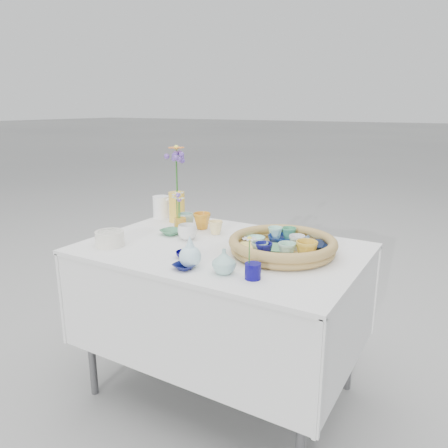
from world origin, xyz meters
The scene contains 34 objects.
ground centered at (0.00, 0.00, 0.00)m, with size 80.00×80.00×0.00m, color #9D9D98.
display_table centered at (0.00, 0.00, 0.00)m, with size 1.26×0.86×0.77m, color silver, non-canonical shape.
wicker_tray centered at (0.28, 0.05, 0.80)m, with size 0.47×0.47×0.08m, color olive, non-canonical shape.
tray_ceramic_0 centered at (0.24, 0.13, 0.80)m, with size 0.13×0.13×0.04m, color navy.
tray_ceramic_1 centered at (0.41, 0.14, 0.80)m, with size 0.12×0.12×0.03m, color #081434.
tray_ceramic_2 centered at (0.42, -0.03, 0.82)m, with size 0.09×0.09×0.08m, color gold.
tray_ceramic_3 centered at (0.28, -0.01, 0.80)m, with size 0.12×0.12×0.03m, color #5A9B67.
tray_ceramic_4 centered at (0.24, -0.09, 0.82)m, with size 0.07×0.07×0.07m, color #93B69B.
tray_ceramic_5 centered at (0.13, 0.09, 0.80)m, with size 0.09×0.09×0.03m, color #9CDBCA.
tray_ceramic_6 centered at (0.19, 0.17, 0.81)m, with size 0.07×0.07×0.06m, color #AAEFD3.
tray_ceramic_7 centered at (0.33, 0.09, 0.82)m, with size 0.07×0.07×0.07m, color silver.
tray_ceramic_8 centered at (0.36, 0.22, 0.80)m, with size 0.08×0.08×0.03m, color #A1C6FF.
tray_ceramic_9 centered at (0.26, -0.09, 0.82)m, with size 0.07×0.07×0.07m, color navy.
tray_ceramic_10 centered at (0.16, -0.03, 0.80)m, with size 0.11×0.11×0.03m, color #FFE06D.
tray_ceramic_11 centered at (0.34, -0.05, 0.82)m, with size 0.07×0.07×0.07m, color #9BD0B5.
tray_ceramic_12 centered at (0.25, 0.19, 0.81)m, with size 0.07×0.07×0.06m, color #419C6A.
loose_ceramic_0 centered at (-0.25, 0.21, 0.81)m, with size 0.09×0.09×0.09m, color orange.
loose_ceramic_1 centered at (-0.14, 0.17, 0.80)m, with size 0.07×0.07×0.07m, color #FFE494.
loose_ceramic_2 centered at (-0.32, 0.04, 0.78)m, with size 0.10×0.10×0.03m, color #41825A.
loose_ceramic_3 centered at (-0.20, 0.02, 0.80)m, with size 0.09×0.09×0.07m, color white.
loose_ceramic_4 centered at (-0.06, -0.20, 0.78)m, with size 0.08×0.08×0.03m, color #04003E.
loose_ceramic_5 centered at (-0.36, 0.22, 0.80)m, with size 0.09×0.09×0.07m, color #A0CBBC.
loose_ceramic_6 centered at (0.02, -0.32, 0.78)m, with size 0.09×0.09×0.02m, color #0C114A.
fluted_bowl centered at (-0.46, -0.25, 0.80)m, with size 0.13×0.13×0.07m, color white, non-canonical shape.
bud_vase_paleblue centered at (0.02, -0.29, 0.83)m, with size 0.09×0.09×0.14m, color #BBE4F2, non-canonical shape.
bud_vase_seafoam centered at (0.18, -0.28, 0.81)m, with size 0.09×0.09×0.10m, color #95C5BD.
bud_vase_cobalt centered at (0.30, -0.27, 0.80)m, with size 0.06×0.06×0.06m, color #0A0460.
single_daisy centered at (0.28, -0.28, 0.87)m, with size 0.06×0.06×0.12m, color silver, non-canonical shape.
tall_vase_yellow centered at (-0.45, 0.27, 0.85)m, with size 0.09×0.09×0.17m, color yellow.
gerbera centered at (-0.45, 0.28, 1.05)m, with size 0.10×0.10×0.26m, color orange, non-canonical shape.
hydrangea centered at (-0.45, 0.27, 1.03)m, with size 0.07×0.07×0.26m, color #6543A1, non-canonical shape.
white_pitcher centered at (-0.58, 0.29, 0.83)m, with size 0.13×0.09×0.13m, color white, non-canonical shape.
daisy_cup centered at (-0.33, 0.13, 0.80)m, with size 0.06×0.06×0.07m, color gold.
daisy_posy centered at (-0.33, 0.14, 0.91)m, with size 0.08×0.08×0.15m, color beige, non-canonical shape.
Camera 1 is at (0.98, -1.65, 1.39)m, focal length 35.00 mm.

